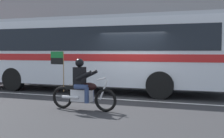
{
  "coord_description": "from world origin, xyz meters",
  "views": [
    {
      "loc": [
        3.06,
        -10.63,
        1.79
      ],
      "look_at": [
        -0.54,
        -0.75,
        1.13
      ],
      "focal_mm": 46.41,
      "sensor_mm": 36.0,
      "label": 1
    }
  ],
  "objects": [
    {
      "name": "lane_center_stripe",
      "position": [
        0.0,
        -0.6,
        0.0
      ],
      "size": [
        26.6,
        0.14,
        0.01
      ],
      "primitive_type": "cube",
      "color": "silver",
      "rests_on": "ground_plane"
    },
    {
      "name": "office_building_facade",
      "position": [
        0.0,
        7.38,
        4.56
      ],
      "size": [
        28.0,
        0.89,
        9.11
      ],
      "color": "gray",
      "rests_on": "ground_plane"
    },
    {
      "name": "transit_bus",
      "position": [
        -2.03,
        1.19,
        1.88
      ],
      "size": [
        11.35,
        2.71,
        3.22
      ],
      "color": "silver",
      "rests_on": "ground_plane"
    },
    {
      "name": "ground_plane",
      "position": [
        0.0,
        0.0,
        0.0
      ],
      "size": [
        60.0,
        60.0,
        0.0
      ],
      "primitive_type": "plane",
      "color": "#2B2B2D"
    },
    {
      "name": "fire_hydrant",
      "position": [
        -0.19,
        4.0,
        0.52
      ],
      "size": [
        0.22,
        0.3,
        0.75
      ],
      "color": "#4C8C3F",
      "rests_on": "sidewalk_curb"
    },
    {
      "name": "sidewalk_curb",
      "position": [
        0.0,
        5.1,
        0.07
      ],
      "size": [
        28.0,
        3.8,
        0.15
      ],
      "primitive_type": "cube",
      "color": "#B7B2A8",
      "rests_on": "ground_plane"
    },
    {
      "name": "motorcycle_with_rider",
      "position": [
        -0.75,
        -2.77,
        0.67
      ],
      "size": [
        2.2,
        0.64,
        1.78
      ],
      "color": "black",
      "rests_on": "ground_plane"
    }
  ]
}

